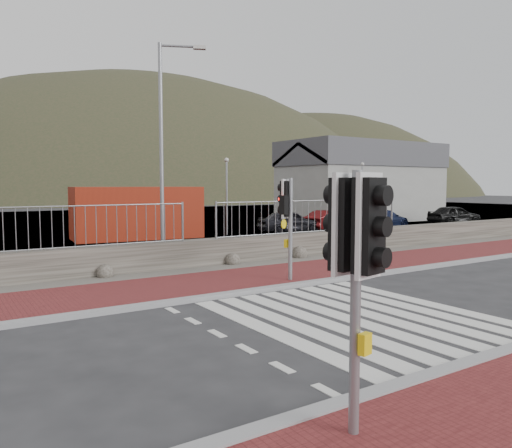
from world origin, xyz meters
TOP-DOWN VIEW (x-y plane):
  - ground at (0.00, 0.00)m, footprint 220.00×220.00m
  - sidewalk_far at (0.00, 4.50)m, footprint 40.00×3.00m
  - kerb_near at (0.00, -3.00)m, footprint 40.00×0.25m
  - kerb_far at (0.00, 3.00)m, footprint 40.00×0.25m
  - zebra_crossing at (-0.00, 0.00)m, footprint 4.62×5.60m
  - gravel_strip at (0.00, 6.50)m, footprint 40.00×1.50m
  - stone_wall at (0.00, 7.30)m, footprint 40.00×0.60m
  - railing at (0.00, 7.15)m, footprint 18.07×0.07m
  - quay at (0.00, 27.90)m, footprint 120.00×40.00m
  - water at (0.00, 62.90)m, footprint 220.00×50.00m
  - harbor_building at (20.00, 19.90)m, footprint 12.20×6.20m
  - hills_backdrop at (6.74, 87.90)m, footprint 254.00×90.00m
  - traffic_signal_near at (-3.59, -3.60)m, footprint 0.45×0.32m
  - traffic_signal_far at (0.95, 3.57)m, footprint 0.70×0.45m
  - streetlight at (-0.78, 8.05)m, footprint 1.44×0.76m
  - shipping_container at (1.40, 16.93)m, footprint 6.42×3.18m
  - car_a at (9.69, 15.19)m, footprint 3.87×2.16m
  - car_b at (12.51, 15.01)m, footprint 3.77×1.98m
  - car_c at (15.95, 14.02)m, footprint 4.33×2.47m
  - car_e at (22.67, 13.79)m, footprint 3.98×2.19m

SIDE VIEW (x-z plane):
  - hills_backdrop at x=6.74m, z-range -73.05..26.95m
  - ground at x=0.00m, z-range 0.00..0.00m
  - quay at x=0.00m, z-range -0.25..0.25m
  - water at x=0.00m, z-range -0.03..0.03m
  - zebra_crossing at x=0.00m, z-range 0.00..0.01m
  - gravel_strip at x=0.00m, z-range 0.00..0.06m
  - sidewalk_far at x=0.00m, z-range 0.00..0.08m
  - kerb_near at x=0.00m, z-range -0.01..0.11m
  - kerb_far at x=0.00m, z-range -0.01..0.11m
  - stone_wall at x=0.00m, z-range 0.00..0.90m
  - car_c at x=15.95m, z-range 0.00..1.18m
  - car_b at x=12.51m, z-range 0.00..1.18m
  - car_a at x=9.69m, z-range 0.00..1.24m
  - car_e at x=22.67m, z-range 0.00..1.28m
  - shipping_container at x=1.40m, z-range 0.00..2.58m
  - railing at x=0.00m, z-range 1.21..2.43m
  - traffic_signal_near at x=-3.59m, z-range 0.63..3.47m
  - traffic_signal_far at x=0.95m, z-range 0.64..3.52m
  - harbor_building at x=20.00m, z-range 0.03..5.83m
  - streetlight at x=-0.78m, z-range 0.45..7.69m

